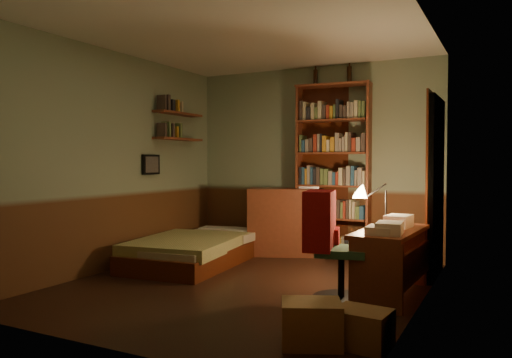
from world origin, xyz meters
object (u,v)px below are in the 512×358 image
at_px(bed, 196,240).
at_px(bookshelf, 333,171).
at_px(desk_lamp, 386,194).
at_px(office_chair, 341,250).
at_px(desk, 390,263).
at_px(cardboard_box_a, 311,323).
at_px(mini_stereo, 309,183).
at_px(cardboard_box_b, 363,328).
at_px(dresser, 286,221).

relative_size(bed, bookshelf, 0.85).
height_order(bed, bookshelf, bookshelf).
xyz_separation_m(desk_lamp, office_chair, (-0.20, -0.88, -0.48)).
height_order(desk, cardboard_box_a, desk).
height_order(mini_stereo, desk, mini_stereo).
relative_size(bookshelf, cardboard_box_b, 6.26).
height_order(desk_lamp, office_chair, desk_lamp).
xyz_separation_m(bookshelf, cardboard_box_b, (1.22, -3.02, -1.03)).
bearing_deg(desk_lamp, cardboard_box_a, -75.87).
height_order(bookshelf, cardboard_box_a, bookshelf).
xyz_separation_m(dresser, bookshelf, (0.65, 0.08, 0.70)).
bearing_deg(mini_stereo, office_chair, -83.86).
distance_m(bed, cardboard_box_b, 3.24).
bearing_deg(desk_lamp, office_chair, -86.95).
bearing_deg(desk_lamp, bookshelf, 145.83).
relative_size(bed, desk, 1.66).
distance_m(mini_stereo, cardboard_box_b, 3.55).
relative_size(dresser, desk, 0.87).
bearing_deg(cardboard_box_b, dresser, 122.49).
height_order(bed, desk, desk).
xyz_separation_m(desk_lamp, cardboard_box_a, (-0.06, -2.00, -0.80)).
bearing_deg(bed, bookshelf, 33.87).
bearing_deg(cardboard_box_a, bed, 139.26).
xyz_separation_m(bookshelf, desk_lamp, (0.96, -1.15, -0.21)).
distance_m(mini_stereo, desk_lamp, 1.77).
bearing_deg(bookshelf, bed, -146.36).
relative_size(bed, dresser, 1.92).
height_order(bed, desk_lamp, desk_lamp).
bearing_deg(cardboard_box_b, bookshelf, 112.02).
relative_size(bed, cardboard_box_a, 4.80).
distance_m(mini_stereo, cardboard_box_a, 3.53).
height_order(dresser, cardboard_box_b, dresser).
height_order(desk_lamp, cardboard_box_a, desk_lamp).
bearing_deg(office_chair, bookshelf, 98.32).
xyz_separation_m(desk_lamp, cardboard_box_b, (0.26, -1.87, -0.82)).
xyz_separation_m(bed, bookshelf, (1.42, 1.15, 0.86)).
xyz_separation_m(bed, cardboard_box_a, (2.32, -1.99, -0.14)).
distance_m(bed, desk, 2.56).
relative_size(bed, desk_lamp, 3.14).
relative_size(mini_stereo, cardboard_box_b, 0.75).
distance_m(dresser, cardboard_box_a, 3.44).
xyz_separation_m(dresser, desk, (1.75, -1.50, -0.14)).
relative_size(office_chair, cardboard_box_b, 2.58).
bearing_deg(desk_lamp, cardboard_box_b, -66.00).
xyz_separation_m(mini_stereo, cardboard_box_b, (1.58, -3.06, -0.86)).
height_order(mini_stereo, cardboard_box_b, mini_stereo).
relative_size(desk, cardboard_box_b, 3.22).
relative_size(desk_lamp, office_chair, 0.66).
xyz_separation_m(bed, cardboard_box_b, (2.64, -1.86, -0.16)).
xyz_separation_m(desk, office_chair, (-0.35, -0.44, 0.16)).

